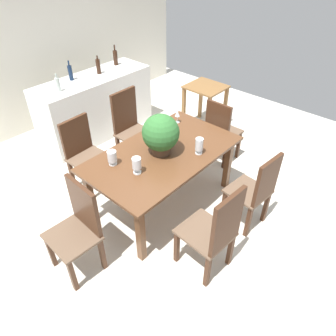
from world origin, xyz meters
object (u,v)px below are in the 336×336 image
Objects in this scene: chair_near_left at (216,231)px; chair_foot_end at (221,130)px; chair_near_right at (256,190)px; side_table at (205,97)px; crystal_vase_center_near at (137,164)px; crystal_vase_right at (112,157)px; chair_far_left at (83,151)px; wine_bottle_green at (58,85)px; wine_bottle_amber at (115,57)px; dining_table at (163,159)px; wine_bottle_clear at (98,66)px; crystal_vase_left at (199,145)px; kitchen_counter at (96,106)px; wine_glass at (177,114)px; flower_centerpiece at (161,134)px; chair_far_right at (129,124)px; chair_head_end at (79,224)px; wine_bottle_dark at (70,73)px.

chair_foot_end is at bearing -143.54° from chair_near_left.
chair_near_right is 2.25m from side_table.
crystal_vase_right is (-0.07, 0.30, -0.02)m from crystal_vase_center_near.
chair_far_left is 1.05m from wine_bottle_green.
chair_near_left is 3.44m from wine_bottle_amber.
dining_table is 6.39× the size of wine_bottle_clear.
kitchen_counter reaches higher than crystal_vase_left.
wine_glass is at bearing 59.47° from crystal_vase_left.
chair_far_left is at bearing -134.49° from kitchen_counter.
chair_foot_end is 2.08m from wine_bottle_clear.
wine_bottle_clear is at bearing 60.49° from crystal_vase_center_near.
chair_near_right is at bearing -78.64° from crystal_vase_left.
chair_near_right is 1.17m from flower_centerpiece.
chair_far_left is 4.94× the size of crystal_vase_left.
chair_far_left is at bearing -110.20° from wine_bottle_green.
wine_bottle_amber is (1.55, 2.10, 0.21)m from crystal_vase_center_near.
chair_foot_end is at bearing -0.74° from flower_centerpiece.
chair_far_right is at bearing 68.55° from dining_table.
crystal_vase_center_near is (-0.44, -0.05, 0.21)m from dining_table.
wine_bottle_amber reaches higher than chair_far_left.
chair_far_right reaches higher than side_table.
crystal_vase_center_near is at bearing -173.44° from dining_table.
wine_bottle_dark is at bearing 147.56° from chair_head_end.
wine_bottle_clear reaches higher than crystal_vase_left.
kitchen_counter is (-0.64, 1.92, -0.04)m from chair_foot_end.
kitchen_counter is (0.52, 1.92, -0.18)m from dining_table.
crystal_vase_center_near is at bearing -100.78° from wine_bottle_green.
chair_head_end is 2.56m from kitchen_counter.
wine_glass is 1.32m from side_table.
crystal_vase_left is 0.60× the size of wine_bottle_amber.
crystal_vase_right is 2.44m from wine_bottle_amber.
crystal_vase_right is 2.09m from wine_bottle_clear.
wine_bottle_dark reaches higher than wine_bottle_green.
wine_bottle_amber is at bearing 47.98° from crystal_vase_right.
kitchen_counter is at bearing 82.91° from crystal_vase_left.
dining_table is 1.66× the size of chair_near_left.
chair_head_end is 6.00× the size of crystal_vase_right.
wine_bottle_green reaches higher than side_table.
chair_far_left is 2.23m from side_table.
chair_foot_end reaches higher than chair_far_left.
wine_bottle_amber reaches higher than crystal_vase_center_near.
chair_near_right is at bearing -53.94° from crystal_vase_right.
crystal_vase_right reaches higher than side_table.
chair_near_left is at bearing -111.61° from dining_table.
wine_bottle_amber is (1.11, 2.05, 0.41)m from dining_table.
chair_far_left is at bearing 179.65° from chair_far_right.
chair_far_right is 5.70× the size of crystal_vase_center_near.
wine_glass is 1.64m from wine_bottle_clear.
chair_foot_end is 0.51× the size of kitchen_counter.
chair_foot_end is 1.27m from flower_centerpiece.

